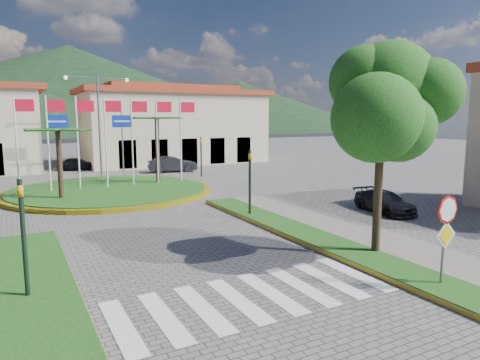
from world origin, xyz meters
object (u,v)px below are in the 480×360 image
car_dark_a (78,164)px  stop_sign (446,226)px  roundabout_island (110,190)px  car_dark_b (173,164)px  deciduous_tree (382,103)px  car_side_right (384,202)px

car_dark_a → stop_sign: bearing=-155.5°
roundabout_island → car_dark_b: roundabout_island is taller
deciduous_tree → car_dark_a: size_ratio=2.00×
car_side_right → roundabout_island: bearing=139.8°
roundabout_island → deciduous_tree: bearing=-72.1°
car_dark_a → car_side_right: size_ratio=0.92×
roundabout_island → car_dark_a: bearing=90.3°
car_dark_a → car_dark_b: size_ratio=0.81×
stop_sign → car_side_right: 9.92m
deciduous_tree → car_dark_b: bearing=86.5°
stop_sign → deciduous_tree: (0.60, 3.04, 3.38)m
car_side_right → car_dark_a: bearing=121.3°
stop_sign → deciduous_tree: deciduous_tree is taller
roundabout_island → deciduous_tree: deciduous_tree is taller
roundabout_island → car_side_right: (10.95, -12.27, 0.36)m
roundabout_island → stop_sign: bearing=-76.3°
deciduous_tree → car_dark_b: 25.58m
stop_sign → car_dark_b: 28.27m
roundabout_island → deciduous_tree: 18.55m
car_dark_b → car_side_right: (3.91, -20.41, -0.15)m
roundabout_island → car_dark_b: size_ratio=3.05×
deciduous_tree → car_dark_b: size_ratio=1.63×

